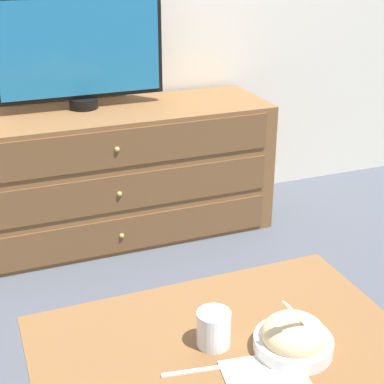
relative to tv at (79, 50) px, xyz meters
name	(u,v)px	position (x,y,z in m)	size (l,w,h in m)	color
ground_plane	(120,208)	(0.19, 0.19, -0.92)	(12.00, 12.00, 0.00)	#474C56
dresser	(106,175)	(0.07, -0.08, -0.59)	(1.61, 0.50, 0.64)	brown
tv	(79,50)	(0.00, 0.00, 0.00)	(0.78, 0.13, 0.52)	black
coffee_table	(225,371)	(-0.02, -1.68, -0.50)	(0.91, 0.63, 0.48)	brown
takeout_bowl	(294,338)	(0.13, -1.74, -0.40)	(0.19, 0.19, 0.17)	silver
drink_cup	(214,331)	(-0.04, -1.65, -0.39)	(0.08, 0.08, 0.09)	beige
napkin	(268,383)	(0.02, -1.82, -0.43)	(0.21, 0.21, 0.00)	silver
knife	(200,370)	(-0.10, -1.73, -0.43)	(0.18, 0.04, 0.01)	white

